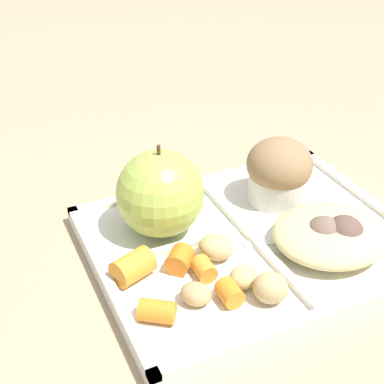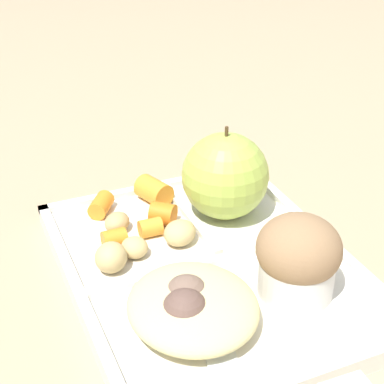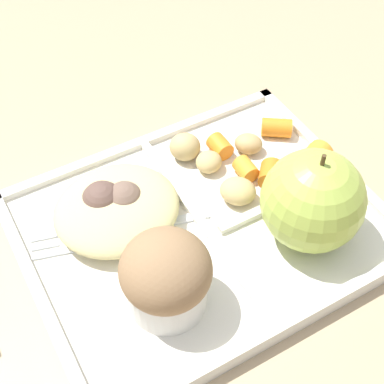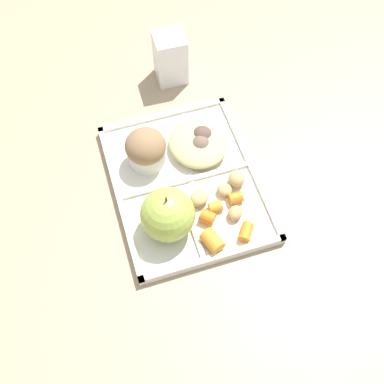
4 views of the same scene
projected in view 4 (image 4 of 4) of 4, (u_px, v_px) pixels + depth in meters
name	position (u px, v px, depth m)	size (l,w,h in m)	color
ground	(186.00, 185.00, 0.85)	(6.00, 6.00, 0.00)	tan
lunch_tray	(186.00, 183.00, 0.85)	(0.31, 0.25, 0.02)	silver
green_apple	(168.00, 215.00, 0.76)	(0.09, 0.09, 0.10)	#A8C14C
bran_muffin	(146.00, 149.00, 0.83)	(0.07, 0.07, 0.07)	silver
carrot_slice_back	(208.00, 217.00, 0.80)	(0.02, 0.02, 0.02)	orange
carrot_slice_small	(236.00, 198.00, 0.82)	(0.02, 0.02, 0.02)	orange
carrot_slice_edge	(215.00, 207.00, 0.81)	(0.02, 0.02, 0.02)	orange
carrot_slice_large	(212.00, 241.00, 0.77)	(0.03, 0.03, 0.04)	orange
carrot_slice_near_corner	(246.00, 232.00, 0.78)	(0.02, 0.02, 0.03)	orange
potato_chunk_large	(235.00, 213.00, 0.80)	(0.03, 0.02, 0.02)	tan
potato_chunk_wedge	(224.00, 190.00, 0.82)	(0.03, 0.02, 0.02)	tan
potato_chunk_browned	(199.00, 198.00, 0.81)	(0.03, 0.03, 0.02)	tan
potato_chunk_golden	(236.00, 179.00, 0.83)	(0.03, 0.03, 0.03)	tan
egg_noodle_pile	(198.00, 143.00, 0.87)	(0.11, 0.10, 0.03)	#D6C684
meatball_front	(201.00, 145.00, 0.86)	(0.04, 0.04, 0.04)	#755B4C
meatball_side	(202.00, 136.00, 0.87)	(0.04, 0.04, 0.04)	brown
plastic_fork	(190.00, 142.00, 0.88)	(0.16, 0.06, 0.00)	white
milk_carton	(170.00, 58.00, 0.94)	(0.06, 0.06, 0.10)	white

